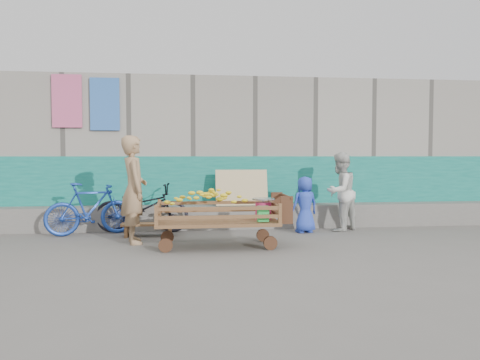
{
  "coord_description": "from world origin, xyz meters",
  "views": [
    {
      "loc": [
        -0.79,
        -6.69,
        1.42
      ],
      "look_at": [
        0.15,
        1.2,
        1.0
      ],
      "focal_mm": 35.0,
      "sensor_mm": 36.0,
      "label": 1
    }
  ],
  "objects": [
    {
      "name": "bench",
      "position": [
        -1.42,
        1.57,
        0.17
      ],
      "size": [
        0.94,
        0.28,
        0.23
      ],
      "color": "brown",
      "rests_on": "ground"
    },
    {
      "name": "child",
      "position": [
        1.4,
        1.66,
        0.52
      ],
      "size": [
        0.57,
        0.44,
        1.03
      ],
      "primitive_type": "imported",
      "rotation": [
        0.0,
        0.0,
        3.39
      ],
      "color": "#2742B9",
      "rests_on": "ground"
    },
    {
      "name": "vendor_man",
      "position": [
        -1.6,
        0.97,
        0.87
      ],
      "size": [
        0.55,
        0.71,
        1.74
      ],
      "primitive_type": "imported",
      "rotation": [
        0.0,
        0.0,
        1.81
      ],
      "color": "#9D7A56",
      "rests_on": "ground"
    },
    {
      "name": "banana_cart",
      "position": [
        -0.33,
        0.51,
        0.59
      ],
      "size": [
        2.05,
        0.93,
        0.87
      ],
      "color": "brown",
      "rests_on": "ground"
    },
    {
      "name": "bicycle_blue",
      "position": [
        -2.46,
        1.85,
        0.47
      ],
      "size": [
        1.62,
        0.86,
        0.94
      ],
      "primitive_type": "imported",
      "rotation": [
        0.0,
        0.0,
        1.85
      ],
      "color": "#1C3D9F",
      "rests_on": "ground"
    },
    {
      "name": "ground",
      "position": [
        0.0,
        0.0,
        0.0
      ],
      "size": [
        80.0,
        80.0,
        0.0
      ],
      "primitive_type": "plane",
      "color": "#5E5A55",
      "rests_on": "ground"
    },
    {
      "name": "woman",
      "position": [
        2.11,
        1.79,
        0.74
      ],
      "size": [
        0.91,
        0.88,
        1.48
      ],
      "primitive_type": "imported",
      "rotation": [
        0.0,
        0.0,
        3.79
      ],
      "color": "silver",
      "rests_on": "ground"
    },
    {
      "name": "building_wall",
      "position": [
        -0.0,
        4.05,
        1.47
      ],
      "size": [
        12.0,
        3.5,
        3.0
      ],
      "color": "gray",
      "rests_on": "ground"
    },
    {
      "name": "bicycle_dark",
      "position": [
        -1.58,
        2.05,
        0.45
      ],
      "size": [
        1.78,
        0.78,
        0.9
      ],
      "primitive_type": "imported",
      "rotation": [
        0.0,
        0.0,
        1.46
      ],
      "color": "black",
      "rests_on": "ground"
    }
  ]
}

